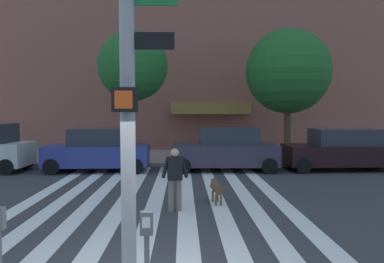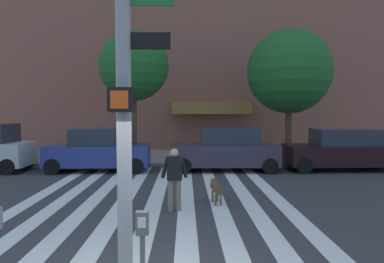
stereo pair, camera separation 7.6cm
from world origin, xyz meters
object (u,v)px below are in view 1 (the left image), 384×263
Objects in this scene: parking_meter_curbside at (147,254)px; street_tree_nearest at (133,66)px; parked_car_fourth_in_line at (342,150)px; pedestrian_dog_walker at (175,176)px; parked_car_third_in_line at (225,150)px; street_tree_middle at (288,72)px; traffic_light_pole at (127,34)px; parked_car_behind_first at (99,150)px; dog_on_leash at (216,188)px.

street_tree_nearest reaches higher than parking_meter_curbside.
parking_meter_curbside is at bearing -121.54° from parked_car_fourth_in_line.
pedestrian_dog_walker is (0.19, 5.54, -0.10)m from parking_meter_curbside.
parked_car_fourth_in_line is at bearing 58.46° from parking_meter_curbside.
parked_car_third_in_line is at bearing -179.98° from parked_car_fourth_in_line.
pedestrian_dog_walker is at bearing -137.93° from parked_car_fourth_in_line.
street_tree_middle is at bearing 59.05° from pedestrian_dog_walker.
traffic_light_pole is 1.27× the size of parked_car_third_in_line.
traffic_light_pole is 14.17m from street_tree_nearest.
parked_car_third_in_line is 0.69× the size of street_tree_middle.
traffic_light_pole is at bearing -112.45° from street_tree_middle.
parked_car_third_in_line is at bearing -0.02° from parked_car_behind_first.
street_tree_middle is at bearing 67.55° from traffic_light_pole.
parking_meter_curbside is at bearing -81.88° from street_tree_nearest.
traffic_light_pole is 4.26× the size of parking_meter_curbside.
street_tree_nearest is 5.92× the size of dog_on_leash.
parked_car_behind_first is 0.90× the size of parked_car_fourth_in_line.
dog_on_leash is at bearing -98.97° from parked_car_third_in_line.
traffic_light_pole reaches higher than dog_on_leash.
parked_car_third_in_line reaches higher than parking_meter_curbside.
traffic_light_pole is 0.91× the size of street_tree_nearest.
street_tree_middle reaches higher than parked_car_fourth_in_line.
traffic_light_pole reaches higher than parked_car_behind_first.
parked_car_fourth_in_line is (10.62, -0.00, -0.02)m from parked_car_behind_first.
parked_car_behind_first is 2.69× the size of pedestrian_dog_walker.
traffic_light_pole is 2.53m from parking_meter_curbside.
street_tree_nearest is at bearing 166.35° from parked_car_fourth_in_line.
street_tree_middle is 6.13× the size of dog_on_leash.
parked_car_fourth_in_line is 9.69m from pedestrian_dog_walker.
parking_meter_curbside is at bearing -91.98° from pedestrian_dog_walker.
parking_meter_curbside reaches higher than dog_on_leash.
pedestrian_dog_walker is (-5.52, -9.21, -3.65)m from street_tree_middle.
street_tree_middle is (3.46, 2.71, 3.67)m from parked_car_third_in_line.
street_tree_middle is (-1.68, 2.71, 3.69)m from parked_car_fourth_in_line.
parking_meter_curbside is 0.21× the size of street_tree_nearest.
parked_car_fourth_in_line reaches higher than dog_on_leash.
traffic_light_pole reaches higher than pedestrian_dog_walker.
parked_car_third_in_line reaches higher than pedestrian_dog_walker.
pedestrian_dog_walker is at bearing 88.02° from parking_meter_curbside.
street_tree_nearest is at bearing 151.89° from parked_car_third_in_line.
street_tree_middle is (5.71, 14.75, 3.55)m from parking_meter_curbside.
parked_car_third_in_line is 5.73m from street_tree_middle.
traffic_light_pole is at bearing -75.67° from parked_car_behind_first.
parking_meter_curbside is 0.31× the size of parked_car_behind_first.
street_tree_middle is 4.01× the size of pedestrian_dog_walker.
parking_meter_curbside is 14.95m from street_tree_nearest.
parked_car_behind_first is at bearing 180.00° from parked_car_fourth_in_line.
parking_meter_curbside is 0.28× the size of parked_car_fourth_in_line.
traffic_light_pole is at bearing 126.86° from parking_meter_curbside.
pedestrian_dog_walker is at bearing -120.95° from street_tree_middle.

